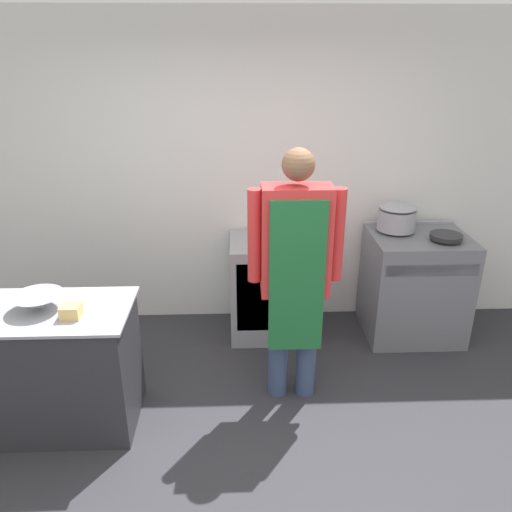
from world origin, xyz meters
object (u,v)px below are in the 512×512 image
(mixing_bowl, at_px, (38,302))
(plastic_tub, at_px, (71,311))
(stock_pot, at_px, (397,217))
(saute_pan, at_px, (446,236))
(fridge_unit, at_px, (270,287))
(stove, at_px, (414,285))
(person_cook, at_px, (295,265))

(mixing_bowl, distance_m, plastic_tub, 0.26)
(mixing_bowl, relative_size, stock_pot, 0.98)
(plastic_tub, bearing_deg, saute_pan, 21.00)
(mixing_bowl, height_order, stock_pot, stock_pot)
(fridge_unit, distance_m, stock_pot, 1.25)
(stove, distance_m, saute_pan, 0.54)
(plastic_tub, xyz_separation_m, stock_pot, (2.37, 1.28, 0.15))
(stock_pot, relative_size, saute_pan, 1.23)
(fridge_unit, bearing_deg, saute_pan, -7.40)
(fridge_unit, distance_m, person_cook, 1.09)
(stove, xyz_separation_m, saute_pan, (0.16, -0.12, 0.50))
(saute_pan, bearing_deg, stove, 144.36)
(person_cook, bearing_deg, plastic_tub, -166.69)
(person_cook, bearing_deg, fridge_unit, 96.97)
(fridge_unit, distance_m, plastic_tub, 1.84)
(fridge_unit, height_order, saute_pan, saute_pan)
(person_cook, xyz_separation_m, stock_pot, (0.97, 0.95, 0.02))
(stove, relative_size, plastic_tub, 8.19)
(saute_pan, bearing_deg, person_cook, -151.59)
(person_cook, distance_m, saute_pan, 1.50)
(mixing_bowl, distance_m, stock_pot, 2.86)
(person_cook, height_order, mixing_bowl, person_cook)
(saute_pan, bearing_deg, stock_pot, 145.74)
(stove, distance_m, fridge_unit, 1.26)
(plastic_tub, bearing_deg, person_cook, 13.31)
(person_cook, xyz_separation_m, plastic_tub, (-1.40, -0.33, -0.14))
(stove, relative_size, stock_pot, 2.95)
(stove, height_order, fridge_unit, stove)
(stove, bearing_deg, stock_pot, 147.00)
(stove, relative_size, saute_pan, 3.62)
(fridge_unit, bearing_deg, plastic_tub, -136.47)
(person_cook, xyz_separation_m, saute_pan, (1.32, 0.71, -0.08))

